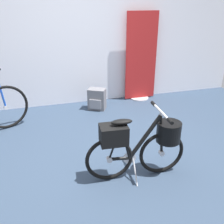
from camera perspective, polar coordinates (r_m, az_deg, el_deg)
ground_plane at (r=3.17m, az=-0.29°, el=-10.62°), size 6.28×6.28×0.00m
back_wall at (r=4.62m, az=-7.66°, el=18.60°), size 6.28×0.10×2.75m
floor_banner_stand at (r=4.86m, az=6.54°, el=11.12°), size 0.60×0.36×1.62m
folding_bike_foreground at (r=2.71m, az=6.49°, el=-6.93°), size 1.10×0.53×0.78m
backpack_on_floor at (r=4.48m, az=-3.42°, el=2.88°), size 0.35×0.32×0.37m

